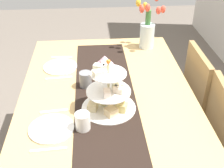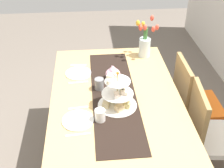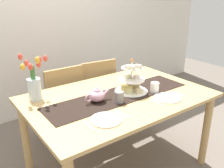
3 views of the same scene
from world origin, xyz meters
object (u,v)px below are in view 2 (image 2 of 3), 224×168
dinner_plate_left (78,73)px  mug_white_text (100,115)px  teapot (113,74)px  tulip_vase (145,43)px  knife_left (78,82)px  fork_left (78,65)px  tiered_cake_stand (118,96)px  mug_grey (99,84)px  knife_right (78,135)px  dining_table (115,105)px  chair_left (192,100)px  chair_right (208,132)px  dinner_plate_right (78,120)px  fork_right (78,108)px

dinner_plate_left → mug_white_text: 0.67m
teapot → tulip_vase: 0.53m
knife_left → fork_left: bearing=180.0°
tiered_cake_stand → mug_grey: bearing=-151.8°
fork_left → knife_right: size_ratio=0.88×
dining_table → chair_left: chair_left is taller
chair_right → tulip_vase: (-0.84, -0.40, 0.42)m
dining_table → teapot: 0.28m
tiered_cake_stand → knife_left: 0.47m
chair_right → dining_table: bearing=-106.4°
dinner_plate_right → knife_right: 0.15m
dinner_plate_left → teapot: bearing=68.5°
chair_left → knife_right: 1.26m
tiered_cake_stand → knife_right: tiered_cake_stand is taller
chair_right → fork_right: size_ratio=6.07×
dining_table → dinner_plate_left: bearing=-139.0°
dining_table → teapot: teapot is taller
tiered_cake_stand → tulip_vase: 0.84m
teapot → knife_left: size_ratio=1.40×
tulip_vase → fork_left: size_ratio=2.64×
chair_right → mug_white_text: (0.08, -0.89, 0.32)m
chair_right → tiered_cake_stand: tiered_cake_stand is taller
fork_right → mug_white_text: bearing=46.2°
chair_right → knife_right: size_ratio=5.35×
mug_white_text → tulip_vase: bearing=152.2°
fork_left → chair_right: bearing=55.8°
dinner_plate_right → mug_grey: mug_grey is taller
chair_right → knife_left: 1.16m
chair_right → dinner_plate_right: 1.08m
fork_right → mug_white_text: mug_white_text is taller
fork_left → knife_left: bearing=0.0°
tulip_vase → knife_left: 0.78m
knife_left → fork_right: size_ratio=1.13×
dining_table → dinner_plate_right: bearing=-45.7°
dinner_plate_left → mug_white_text: size_ratio=2.42×
dining_table → chair_right: (0.22, 0.75, -0.17)m
fork_right → mug_grey: bearing=143.8°
dinner_plate_left → knife_right: (0.78, 0.00, -0.00)m
tiered_cake_stand → teapot: (-0.37, -0.00, -0.03)m
teapot → mug_grey: 0.18m
fork_left → dinner_plate_right: (0.78, 0.00, 0.00)m
dinner_plate_right → fork_right: 0.15m
chair_left → dinner_plate_left: 1.09m
teapot → fork_right: (0.38, -0.30, -0.06)m
tiered_cake_stand → dining_table: bearing=-179.5°
chair_right → teapot: size_ratio=3.82×
fork_right → knife_right: same height
chair_right → fork_left: chair_right is taller
tulip_vase → knife_left: size_ratio=2.33×
mug_grey → dinner_plate_right: bearing=-24.5°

